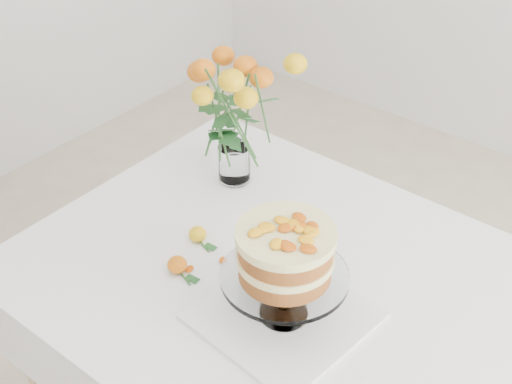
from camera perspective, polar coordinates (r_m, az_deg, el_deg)
table at (r=1.62m, az=5.70°, el=-10.64°), size 1.43×0.93×0.76m
napkin at (r=1.51m, az=2.20°, el=-9.88°), size 0.34×0.34×0.01m
cake_stand at (r=1.40m, az=2.35°, el=-5.28°), size 0.26×0.26×0.23m
rose_vase at (r=1.77m, az=-1.87°, el=7.58°), size 0.35×0.35×0.43m
loose_rose_near at (r=1.69m, az=-4.69°, el=-3.38°), size 0.07×0.04×0.04m
loose_rose_far at (r=1.61m, az=-6.32°, el=-5.81°), size 0.08×0.05×0.04m
stray_petal_a at (r=1.55m, az=0.06°, el=-8.62°), size 0.03×0.02×0.00m
stray_petal_b at (r=1.48m, az=2.13°, el=-11.17°), size 0.03×0.02×0.00m
stray_petal_c at (r=1.45m, az=2.44°, el=-12.81°), size 0.03×0.02×0.00m
stray_petal_d at (r=1.64m, az=-2.65°, el=-5.50°), size 0.03×0.02×0.00m
stray_petal_e at (r=1.63m, az=-5.35°, el=-6.17°), size 0.03×0.02×0.00m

